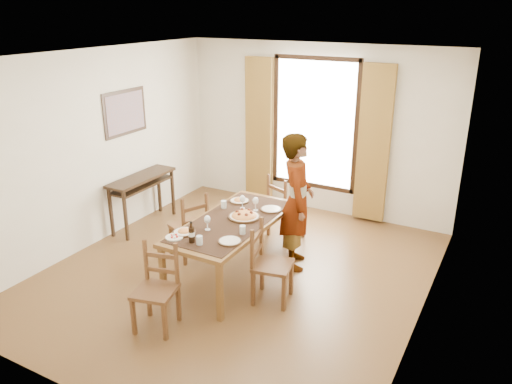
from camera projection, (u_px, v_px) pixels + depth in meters
The scene contains 22 objects.
ground at pixel (237, 273), 6.40m from camera, with size 5.00×5.00×0.00m, color #4D2C18.
room_shell at pixel (241, 155), 5.97m from camera, with size 4.60×5.10×2.74m.
console_table at pixel (142, 183), 7.56m from camera, with size 0.38×1.20×0.80m.
dining_table at pixel (233, 225), 6.12m from camera, with size 0.89×1.94×0.76m.
chair_west at pixel (190, 228), 6.65m from camera, with size 0.55×0.55×0.94m.
chair_north at pixel (285, 209), 7.25m from camera, with size 0.56×0.56×0.96m.
chair_south at pixel (156, 290), 5.21m from camera, with size 0.50×0.50×0.93m.
chair_east at pixel (270, 266), 5.68m from camera, with size 0.49×0.49×0.95m.
man at pixel (297, 202), 6.31m from camera, with size 0.65×0.77×1.78m, color gray.
plate_sw at pixel (184, 231), 5.75m from camera, with size 0.27×0.27×0.05m, color silver, non-canonical shape.
plate_se at pixel (230, 240), 5.53m from camera, with size 0.27×0.27×0.05m, color silver, non-canonical shape.
plate_nw at pixel (239, 200), 6.67m from camera, with size 0.27×0.27×0.05m, color silver, non-canonical shape.
plate_ne at pixel (271, 208), 6.39m from camera, with size 0.27×0.27×0.05m, color silver, non-canonical shape.
pasta_platter at pixel (244, 214), 6.15m from camera, with size 0.40×0.40×0.10m, color #C73F19, non-canonical shape.
caprese_plate at pixel (174, 236), 5.63m from camera, with size 0.20×0.20×0.04m, color silver, non-canonical shape.
wine_glass_a at pixel (207, 223), 5.80m from camera, with size 0.08×0.08×0.18m, color white, non-canonical shape.
wine_glass_b at pixel (256, 204), 6.35m from camera, with size 0.08×0.08×0.18m, color white, non-canonical shape.
wine_glass_c at pixel (242, 202), 6.42m from camera, with size 0.08×0.08×0.18m, color white, non-canonical shape.
tumbler_a at pixel (243, 230), 5.72m from camera, with size 0.07×0.07×0.10m, color silver.
tumbler_b at pixel (224, 204), 6.45m from camera, with size 0.07×0.07×0.10m, color silver.
tumbler_c at pixel (199, 240), 5.47m from camera, with size 0.07×0.07×0.10m, color silver.
wine_bottle at pixel (191, 232), 5.49m from camera, with size 0.07×0.07×0.25m, color black, non-canonical shape.
Camera 1 is at (2.91, -4.82, 3.23)m, focal length 35.00 mm.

